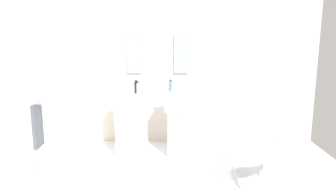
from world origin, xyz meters
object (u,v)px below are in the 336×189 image
pedestal_sink_left (132,119)px  towel_rack (36,127)px  soap_bottle_white (138,88)px  lounge_chair (262,152)px  pedestal_sink_right (183,119)px  soap_bottle_blue (171,86)px  soap_bottle_black (137,87)px

pedestal_sink_left → towel_rack: bearing=-139.1°
soap_bottle_white → towel_rack: bearing=-145.9°
pedestal_sink_left → towel_rack: 1.30m
pedestal_sink_left → lounge_chair: 1.79m
pedestal_sink_right → pedestal_sink_left: bearing=180.0°
soap_bottle_blue → pedestal_sink_left: bearing=-178.0°
lounge_chair → soap_bottle_white: (-1.46, 0.75, 0.60)m
pedestal_sink_right → soap_bottle_white: size_ratio=6.28×
pedestal_sink_right → soap_bottle_white: bearing=-169.5°
pedestal_sink_left → lounge_chair: (1.57, -0.87, -0.14)m
lounge_chair → towel_rack: (-2.54, 0.02, 0.28)m
pedestal_sink_right → soap_bottle_white: soap_bottle_white is taller
pedestal_sink_left → towel_rack: pedestal_sink_left is taller
pedestal_sink_left → soap_bottle_blue: size_ratio=5.97×
pedestal_sink_left → pedestal_sink_right: bearing=0.0°
soap_bottle_white → pedestal_sink_right: bearing=10.5°
lounge_chair → pedestal_sink_right: bearing=134.9°
towel_rack → soap_bottle_black: 1.34m
soap_bottle_black → pedestal_sink_right: bearing=10.2°
pedestal_sink_left → soap_bottle_white: 0.49m
lounge_chair → soap_bottle_black: size_ratio=5.90×
soap_bottle_blue → towel_rack: bearing=-150.4°
soap_bottle_black → soap_bottle_white: bearing=-1.7°
lounge_chair → soap_bottle_blue: size_ratio=6.42×
pedestal_sink_left → soap_bottle_blue: bearing=2.0°
pedestal_sink_right → towel_rack: pedestal_sink_right is taller
towel_rack → soap_bottle_white: 1.35m
towel_rack → soap_bottle_blue: bearing=29.6°
towel_rack → soap_bottle_blue: (1.52, 0.86, 0.33)m
soap_bottle_black → soap_bottle_blue: soap_bottle_black is taller
lounge_chair → soap_bottle_black: soap_bottle_black is taller
pedestal_sink_right → lounge_chair: pedestal_sink_right is taller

